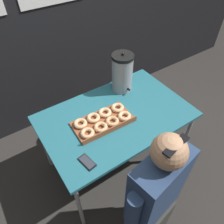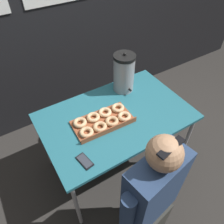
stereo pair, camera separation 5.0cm
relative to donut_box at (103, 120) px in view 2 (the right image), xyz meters
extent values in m
plane|color=#2D2B28|center=(0.14, 0.01, -0.75)|extent=(12.00, 12.00, 0.00)
cube|color=black|center=(0.14, 1.08, 0.46)|extent=(6.00, 0.10, 2.42)
cube|color=#236675|center=(0.14, 0.01, -0.04)|extent=(1.26, 0.81, 0.03)
cylinder|color=#ADADB2|center=(-0.45, -0.35, -0.40)|extent=(0.03, 0.03, 0.70)
cylinder|color=#ADADB2|center=(0.72, -0.35, -0.40)|extent=(0.03, 0.03, 0.70)
cylinder|color=#ADADB2|center=(-0.45, 0.37, -0.40)|extent=(0.03, 0.03, 0.70)
cylinder|color=#ADADB2|center=(0.72, 0.37, -0.40)|extent=(0.03, 0.03, 0.70)
cube|color=brown|center=(0.00, 0.00, -0.02)|extent=(0.50, 0.28, 0.02)
cube|color=brown|center=(-0.01, -0.12, 0.01)|extent=(0.49, 0.03, 0.04)
torus|color=#DDAF7C|center=(-0.17, -0.05, 0.01)|extent=(0.14, 0.14, 0.03)
torus|color=#DAAC79|center=(-0.06, -0.06, 0.01)|extent=(0.12, 0.12, 0.03)
torus|color=tan|center=(0.05, -0.05, 0.01)|extent=(0.15, 0.15, 0.03)
torus|color=#E9BB88|center=(0.17, -0.06, 0.01)|extent=(0.14, 0.14, 0.03)
torus|color=#E0B27F|center=(-0.17, 0.07, 0.01)|extent=(0.13, 0.13, 0.03)
torus|color=#E2B481|center=(-0.05, 0.06, 0.01)|extent=(0.15, 0.15, 0.03)
torus|color=#EABC89|center=(0.06, 0.06, 0.01)|extent=(0.12, 0.12, 0.03)
torus|color=#E4B683|center=(0.18, 0.05, 0.01)|extent=(0.16, 0.16, 0.03)
cylinder|color=#939399|center=(0.39, 0.28, 0.14)|extent=(0.19, 0.19, 0.34)
cylinder|color=black|center=(0.39, 0.28, 0.33)|extent=(0.20, 0.20, 0.03)
sphere|color=black|center=(0.39, 0.28, 0.35)|extent=(0.03, 0.03, 0.03)
cylinder|color=black|center=(0.39, 0.18, 0.04)|extent=(0.02, 0.05, 0.02)
cube|color=black|center=(-0.30, -0.26, -0.02)|extent=(0.09, 0.15, 0.01)
cube|color=#2D333D|center=(-0.30, -0.26, -0.01)|extent=(0.08, 0.13, 0.00)
cube|color=#33332D|center=(-0.02, -0.68, -0.53)|extent=(0.36, 0.27, 0.44)
cube|color=navy|center=(-0.02, -0.68, -0.01)|extent=(0.43, 0.25, 0.61)
sphere|color=tan|center=(-0.02, -0.68, 0.39)|extent=(0.20, 0.20, 0.20)
cube|color=black|center=(-0.02, -0.70, 0.47)|extent=(0.17, 0.07, 0.01)
cylinder|color=navy|center=(0.20, -0.64, -0.04)|extent=(0.09, 0.09, 0.49)
cylinder|color=navy|center=(-0.25, -0.72, -0.04)|extent=(0.09, 0.09, 0.49)
camera|label=1|loc=(-0.62, -1.04, 1.31)|focal=35.00mm
camera|label=2|loc=(-0.58, -1.07, 1.31)|focal=35.00mm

